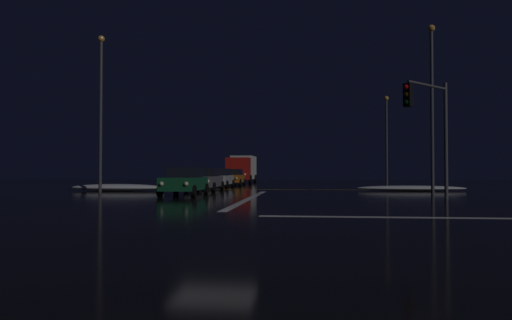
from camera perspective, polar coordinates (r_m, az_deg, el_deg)
The scene contains 14 objects.
ground at distance 14.71m, azimuth -5.03°, elevation -6.87°, with size 120.00×120.00×0.10m, color black.
stop_line_north at distance 23.82m, azimuth -0.77°, elevation -4.63°, with size 0.35×15.92×0.01m.
centre_line_ns at distance 35.35m, azimuth 1.45°, elevation -3.56°, with size 22.00×0.15×0.01m.
snow_bank_left_curb at distance 33.88m, azimuth -16.32°, elevation -3.20°, with size 6.59×1.50×0.48m.
snow_bank_right_curb at distance 34.40m, azimuth 18.18°, elevation -3.25°, with size 7.36×1.50×0.37m.
sedan_green at distance 26.71m, azimuth -8.60°, elevation -2.55°, with size 2.02×4.33×1.57m.
sedan_gray at distance 32.56m, azimuth -6.15°, elevation -2.34°, with size 2.02×4.33×1.57m.
sedan_silver at distance 38.58m, azimuth -4.48°, elevation -2.19°, with size 2.02×4.33×1.57m.
sedan_orange at distance 45.05m, azimuth -2.81°, elevation -2.07°, with size 2.02×4.33×1.57m.
box_truck at distance 52.94m, azimuth -1.66°, elevation -0.98°, with size 2.68×8.28×3.08m.
traffic_signal_ne at distance 23.87m, azimuth 20.18°, elevation 4.84°, with size 2.58×2.58×5.71m.
streetlamp_right_near at distance 30.50m, azimuth 20.41°, elevation 7.08°, with size 0.44×0.44×10.18m.
streetlamp_left_near at distance 32.34m, azimuth -18.18°, elevation 6.56°, with size 0.44×0.44×10.15m.
streetlamp_right_far at distance 45.98m, azimuth 15.44°, elevation 3.08°, with size 0.44×0.44×8.41m.
Camera 1 is at (2.79, -14.37, 1.37)m, focal length 33.24 mm.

